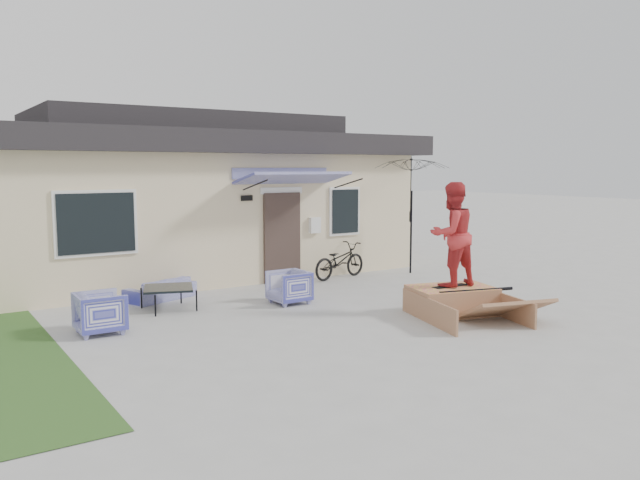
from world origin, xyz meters
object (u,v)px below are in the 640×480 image
bicycle (340,257)px  coffee_table (169,298)px  loveseat (160,286)px  skateboard (451,286)px  armchair_left (100,311)px  skater (452,233)px  skate_ramp (452,300)px  armchair_right (289,285)px  patio_umbrella (411,205)px

bicycle → coffee_table: bearing=90.4°
loveseat → skateboard: loveseat is taller
armchair_left → skater: bearing=-109.2°
skate_ramp → skater: size_ratio=1.03×
bicycle → skater: 4.24m
skate_ramp → armchair_right: bearing=146.2°
armchair_right → coffee_table: (-2.18, 0.79, -0.14)m
loveseat → bicycle: bearing=159.0°
loveseat → skate_ramp: (4.07, -4.16, -0.04)m
skate_ramp → armchair_left: bearing=175.1°
armchair_right → bicycle: bearing=125.0°
armchair_left → patio_umbrella: patio_umbrella is taller
patio_umbrella → skateboard: bearing=-122.2°
patio_umbrella → armchair_right: bearing=-162.6°
bicycle → skate_ramp: bicycle is taller
patio_umbrella → coffee_table: bearing=-174.8°
armchair_right → skater: bearing=41.0°
armchair_left → bicycle: bearing=-71.2°
loveseat → armchair_left: (-1.70, -2.00, 0.09)m
skateboard → bicycle: bearing=85.4°
bicycle → skate_ramp: 4.19m
patio_umbrella → skater: skater is taller
armchair_left → armchair_right: bearing=-85.4°
bicycle → loveseat: bearing=78.6°
skateboard → skater: (0.00, 0.00, 0.98)m
armchair_right → skate_ramp: size_ratio=0.37×
skateboard → skater: size_ratio=0.40×
skateboard → skater: 0.98m
coffee_table → skate_ramp: size_ratio=0.45×
coffee_table → patio_umbrella: 6.82m
armchair_right → skate_ramp: bearing=40.2°
armchair_left → skate_ramp: bearing=-109.7°
loveseat → armchair_left: 2.63m
bicycle → armchair_left: bearing=96.6°
skater → coffee_table: bearing=-32.5°
skater → armchair_left: bearing=-16.1°
coffee_table → skate_ramp: 5.31m
coffee_table → skater: bearing=-36.4°
coffee_table → bicycle: size_ratio=0.54×
armchair_left → coffee_table: size_ratio=0.85×
armchair_left → skater: skater is taller
coffee_table → skater: size_ratio=0.46×
armchair_left → coffee_table: bearing=-55.0°
armchair_right → patio_umbrella: bearing=107.0°
skate_ramp → patio_umbrella: bearing=73.6°
coffee_table → bicycle: 4.76m
skater → armchair_right: bearing=-44.7°
skate_ramp → skateboard: size_ratio=2.57×
coffee_table → patio_umbrella: patio_umbrella is taller
loveseat → armchair_right: size_ratio=2.04×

